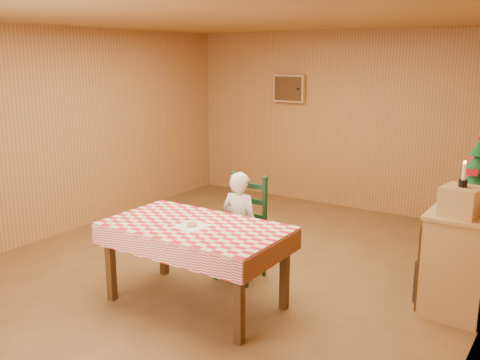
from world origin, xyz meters
name	(u,v)px	position (x,y,z in m)	size (l,w,h in m)	color
ground	(230,269)	(0.00, 0.00, 0.00)	(6.00, 6.00, 0.00)	brown
cabin_walls	(257,96)	(0.00, 0.53, 1.83)	(5.10, 6.05, 2.65)	#AE753E
dining_table	(195,234)	(0.21, -0.85, 0.69)	(1.66, 0.96, 0.77)	#472C12
ladder_chair	(243,230)	(0.21, -0.07, 0.50)	(0.44, 0.40, 1.08)	black
seated_child	(240,226)	(0.21, -0.12, 0.56)	(0.41, 0.27, 1.12)	silver
napkin	(192,226)	(0.21, -0.90, 0.77)	(0.26, 0.26, 0.00)	white
donut	(192,224)	(0.21, -0.90, 0.79)	(0.10, 0.10, 0.03)	#CE8F4A
shelf_unit	(463,252)	(2.23, 0.61, 0.47)	(0.54, 1.24, 0.93)	tan
crate	(461,201)	(2.24, 0.21, 1.06)	(0.30, 0.30, 0.25)	tan
christmas_tree	(478,170)	(2.24, 0.86, 1.21)	(0.34, 0.34, 0.62)	#472C12
flower_arrangement	(477,171)	(2.19, 1.16, 1.14)	(0.24, 0.24, 0.42)	#A90F1F
candle_set	(463,179)	(2.24, 0.21, 1.24)	(0.07, 0.07, 0.22)	black
storage_bin	(435,284)	(2.05, 0.37, 0.19)	(0.38, 0.38, 0.38)	black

